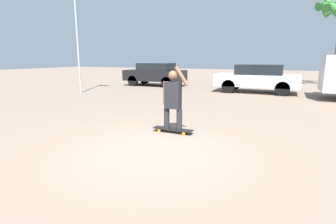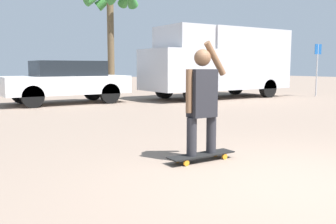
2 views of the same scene
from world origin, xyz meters
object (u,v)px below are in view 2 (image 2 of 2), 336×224
at_px(street_sign, 317,63).
at_px(person_skateboarder, 202,96).
at_px(parked_car_white, 66,81).
at_px(camper_van, 219,60).
at_px(skateboard, 201,155).

bearing_deg(street_sign, person_skateboarder, -150.87).
bearing_deg(parked_car_white, camper_van, -9.46).
bearing_deg(skateboard, street_sign, 29.13).
xyz_separation_m(person_skateboarder, parked_car_white, (0.99, 9.09, -0.10)).
distance_m(camper_van, street_sign, 4.44).
bearing_deg(person_skateboarder, camper_van, 48.25).
height_order(skateboard, camper_van, camper_van).
xyz_separation_m(skateboard, street_sign, (11.25, 6.27, 1.39)).
height_order(person_skateboarder, camper_van, camper_van).
xyz_separation_m(camper_van, street_sign, (4.06, -1.78, -0.09)).
bearing_deg(person_skateboarder, skateboard, -0.00).
relative_size(skateboard, street_sign, 0.45).
xyz_separation_m(parked_car_white, street_sign, (10.26, -2.82, 0.66)).
distance_m(skateboard, person_skateboarder, 0.83).
bearing_deg(parked_car_white, skateboard, -96.19).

